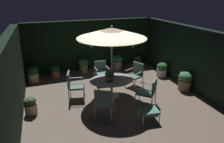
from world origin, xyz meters
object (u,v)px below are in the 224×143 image
patio_chair_south (101,70)px  potted_plant_front_corner (185,81)px  patio_chair_northeast (104,101)px  potted_plant_left_near (55,71)px  patio_chair_north (73,84)px  potted_plant_right_far (30,105)px  potted_plant_back_right (137,60)px  potted_plant_back_left (117,62)px  patio_chair_east (149,90)px  patio_dining_table (112,82)px  potted_plant_back_center (162,69)px  patio_umbrella (112,33)px  potted_plant_right_near (83,65)px  ottoman_footrest (149,111)px  potted_plant_left_far (33,74)px  centerpiece_planter (110,75)px  patio_chair_southeast (136,73)px

patio_chair_south → potted_plant_front_corner: size_ratio=1.22×
patio_chair_northeast → potted_plant_left_near: patio_chair_northeast is taller
patio_chair_north → potted_plant_right_far: patio_chair_north is taller
potted_plant_back_right → potted_plant_back_left: size_ratio=0.64×
patio_chair_north → patio_chair_east: bearing=-28.8°
patio_dining_table → potted_plant_back_left: potted_plant_back_left is taller
patio_chair_north → patio_dining_table: bearing=-13.4°
patio_chair_north → patio_chair_northeast: (0.68, -1.56, -0.02)m
potted_plant_right_far → potted_plant_back_center: bearing=12.6°
patio_umbrella → potted_plant_right_near: 3.56m
patio_chair_north → patio_umbrella: bearing=-13.4°
ottoman_footrest → patio_dining_table: bearing=106.1°
patio_chair_northeast → potted_plant_right_near: patio_chair_northeast is taller
potted_plant_left_far → patio_chair_north: bearing=-56.2°
potted_plant_right_near → potted_plant_back_center: bearing=-27.9°
centerpiece_planter → potted_plant_right_far: size_ratio=0.71×
patio_chair_south → potted_plant_back_left: size_ratio=1.23×
potted_plant_right_far → centerpiece_planter: bearing=1.7°
potted_plant_left_near → potted_plant_left_far: bearing=-169.4°
patio_umbrella → potted_plant_right_near: patio_umbrella is taller
patio_umbrella → patio_chair_southeast: patio_umbrella is taller
centerpiece_planter → patio_chair_south: size_ratio=0.46×
ottoman_footrest → potted_plant_back_center: (2.37, 2.94, 0.00)m
potted_plant_right_far → potted_plant_front_corner: bearing=-2.5°
patio_chair_south → patio_chair_northeast: bearing=-105.2°
patio_dining_table → potted_plant_back_left: 2.98m
ottoman_footrest → potted_plant_back_center: size_ratio=0.91×
patio_chair_east → patio_dining_table: bearing=135.8°
patio_chair_southeast → potted_plant_back_left: patio_chair_southeast is taller
centerpiece_planter → potted_plant_left_far: size_ratio=0.60×
patio_dining_table → patio_chair_southeast: bearing=24.7°
patio_dining_table → centerpiece_planter: 0.41m
patio_chair_southeast → patio_chair_north: bearing=-174.4°
potted_plant_back_right → potted_plant_left_far: potted_plant_left_far is taller
patio_chair_east → potted_plant_front_corner: 2.04m
patio_umbrella → patio_chair_south: 2.35m
patio_chair_northeast → potted_plant_left_far: bearing=119.7°
patio_chair_northeast → patio_chair_south: bearing=74.8°
potted_plant_left_near → potted_plant_right_far: size_ratio=0.93×
potted_plant_back_center → patio_umbrella: bearing=-159.7°
ottoman_footrest → potted_plant_back_right: 5.27m
potted_plant_back_left → potted_plant_left_near: bearing=-179.6°
potted_plant_back_right → potted_plant_back_left: potted_plant_back_left is taller
patio_chair_northeast → potted_plant_right_far: 2.42m
potted_plant_left_near → potted_plant_right_near: 1.39m
patio_umbrella → potted_plant_left_far: (-2.82, 2.48, -2.07)m
patio_chair_northeast → potted_plant_back_center: bearing=32.6°
centerpiece_planter → potted_plant_back_left: size_ratio=0.56×
potted_plant_back_center → potted_plant_back_left: bearing=135.3°
patio_dining_table → centerpiece_planter: centerpiece_planter is taller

